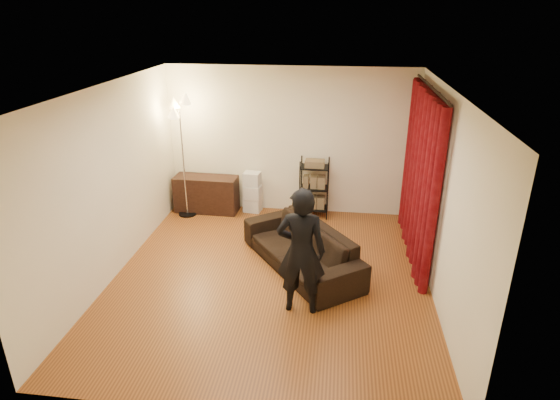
# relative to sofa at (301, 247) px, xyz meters

# --- Properties ---
(floor) EXTENTS (5.00, 5.00, 0.00)m
(floor) POSITION_rel_sofa_xyz_m (-0.41, -0.37, -0.32)
(floor) COLOR #97541F
(floor) RESTS_ON ground
(ceiling) EXTENTS (5.00, 5.00, 0.00)m
(ceiling) POSITION_rel_sofa_xyz_m (-0.41, -0.37, 2.38)
(ceiling) COLOR white
(ceiling) RESTS_ON ground
(wall_back) EXTENTS (5.00, 0.00, 5.00)m
(wall_back) POSITION_rel_sofa_xyz_m (-0.41, 2.13, 1.03)
(wall_back) COLOR white
(wall_back) RESTS_ON ground
(wall_front) EXTENTS (5.00, 0.00, 5.00)m
(wall_front) POSITION_rel_sofa_xyz_m (-0.41, -2.87, 1.03)
(wall_front) COLOR white
(wall_front) RESTS_ON ground
(wall_left) EXTENTS (0.00, 5.00, 5.00)m
(wall_left) POSITION_rel_sofa_xyz_m (-2.66, -0.37, 1.03)
(wall_left) COLOR white
(wall_left) RESTS_ON ground
(wall_right) EXTENTS (0.00, 5.00, 5.00)m
(wall_right) POSITION_rel_sofa_xyz_m (1.84, -0.37, 1.03)
(wall_right) COLOR white
(wall_right) RESTS_ON ground
(curtain_rod) EXTENTS (0.04, 2.65, 0.04)m
(curtain_rod) POSITION_rel_sofa_xyz_m (1.74, 0.75, 2.26)
(curtain_rod) COLOR black
(curtain_rod) RESTS_ON wall_right
(curtain) EXTENTS (0.22, 2.65, 2.55)m
(curtain) POSITION_rel_sofa_xyz_m (1.72, 0.75, 0.95)
(curtain) COLOR maroon
(curtain) RESTS_ON ground
(sofa) EXTENTS (2.00, 2.29, 0.64)m
(sofa) POSITION_rel_sofa_xyz_m (0.00, 0.00, 0.00)
(sofa) COLOR black
(sofa) RESTS_ON ground
(person) EXTENTS (0.62, 0.41, 1.68)m
(person) POSITION_rel_sofa_xyz_m (0.08, -1.07, 0.52)
(person) COLOR black
(person) RESTS_ON ground
(media_cabinet) EXTENTS (1.19, 0.48, 0.69)m
(media_cabinet) POSITION_rel_sofa_xyz_m (-1.97, 1.85, 0.02)
(media_cabinet) COLOR black
(media_cabinet) RESTS_ON ground
(storage_boxes) EXTENTS (0.34, 0.29, 0.79)m
(storage_boxes) POSITION_rel_sofa_xyz_m (-1.10, 1.94, 0.07)
(storage_boxes) COLOR silver
(storage_boxes) RESTS_ON ground
(wire_shelf) EXTENTS (0.51, 0.37, 1.10)m
(wire_shelf) POSITION_rel_sofa_xyz_m (0.07, 1.90, 0.23)
(wire_shelf) COLOR black
(wire_shelf) RESTS_ON ground
(floor_lamp) EXTENTS (0.45, 0.45, 2.20)m
(floor_lamp) POSITION_rel_sofa_xyz_m (-2.29, 1.63, 0.78)
(floor_lamp) COLOR silver
(floor_lamp) RESTS_ON ground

